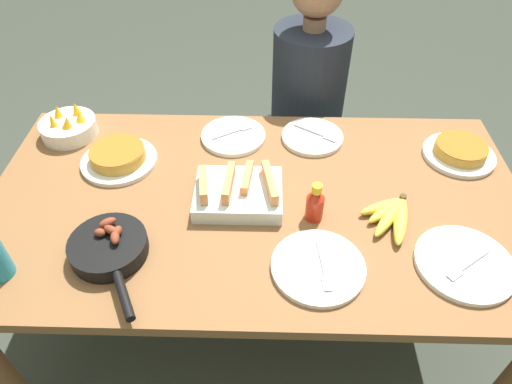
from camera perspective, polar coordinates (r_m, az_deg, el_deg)
The scene contains 14 objects.
ground_plane at distance 2.04m, azimuth 0.00°, elevation -16.64°, with size 14.00×14.00×0.00m, color #383D33.
dining_table at distance 1.49m, azimuth 0.00°, elevation -3.63°, with size 1.69×0.91×0.78m.
banana_bunch at distance 1.41m, azimuth 16.61°, elevation -2.69°, with size 0.16×0.21×0.04m.
melon_tray at distance 1.40m, azimuth -2.23°, elevation -0.04°, with size 0.27×0.21×0.10m.
skillet at distance 1.31m, azimuth -17.87°, elevation -6.65°, with size 0.23×0.34×0.08m.
frittata_plate_center at distance 1.60m, azimuth -16.84°, elevation 4.20°, with size 0.25×0.25×0.06m.
frittata_plate_side at distance 1.71m, azimuth 24.11°, elevation 4.64°, with size 0.24×0.24×0.05m.
empty_plate_near_front at distance 1.66m, azimuth 7.06°, elevation 6.85°, with size 0.22×0.22×0.02m.
empty_plate_far_left at distance 1.25m, azimuth 7.76°, elevation -9.27°, with size 0.25×0.25×0.02m.
empty_plate_far_right at distance 1.66m, azimuth -2.86°, elevation 7.02°, with size 0.23×0.23×0.02m.
empty_plate_mid_edge at distance 1.36m, azimuth 24.60°, elevation -8.15°, with size 0.26×0.26×0.02m.
fruit_bowl_mango at distance 1.79m, azimuth -22.36°, elevation 7.59°, with size 0.20×0.20×0.11m.
hot_sauce_bottle at distance 1.34m, azimuth 7.39°, elevation -1.47°, with size 0.05×0.05×0.13m.
person_figure at distance 2.11m, azimuth 6.10°, elevation 7.35°, with size 0.34×0.34×1.27m.
Camera 1 is at (0.03, -1.01, 1.77)m, focal length 32.00 mm.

